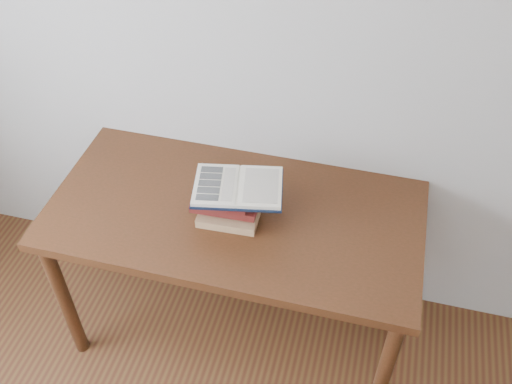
# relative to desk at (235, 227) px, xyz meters

# --- Properties ---
(desk) EXTENTS (1.49, 0.75, 0.80)m
(desk) POSITION_rel_desk_xyz_m (0.00, 0.00, 0.00)
(desk) COLOR #492312
(desk) RESTS_ON ground
(book_stack) EXTENTS (0.26, 0.19, 0.15)m
(book_stack) POSITION_rel_desk_xyz_m (-0.02, -0.03, 0.17)
(book_stack) COLOR #AC7F59
(book_stack) RESTS_ON desk
(open_book) EXTENTS (0.37, 0.29, 0.03)m
(open_book) POSITION_rel_desk_xyz_m (0.03, -0.03, 0.26)
(open_book) COLOR black
(open_book) RESTS_ON book_stack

